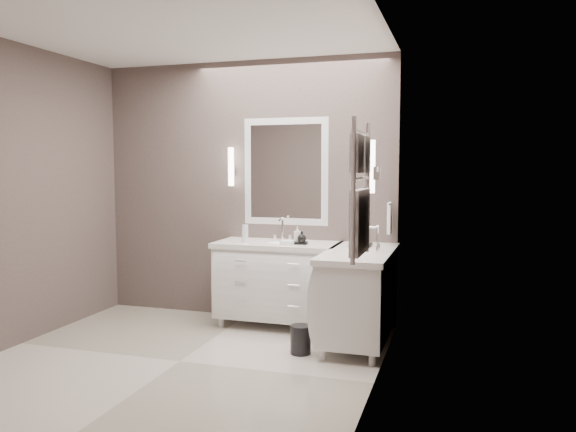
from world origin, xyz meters
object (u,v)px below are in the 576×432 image
(vanity_right, at_px, (359,291))
(towel_ladder, at_px, (360,198))
(vanity_back, at_px, (278,278))
(waste_bin, at_px, (301,340))

(vanity_right, distance_m, towel_ladder, 1.60)
(vanity_back, distance_m, waste_bin, 0.95)
(vanity_right, height_order, waste_bin, vanity_right)
(vanity_back, relative_size, towel_ladder, 1.38)
(vanity_back, distance_m, towel_ladder, 2.16)
(vanity_right, xyz_separation_m, waste_bin, (-0.43, -0.42, -0.36))
(vanity_back, bearing_deg, vanity_right, -20.38)
(vanity_back, relative_size, waste_bin, 5.03)
(waste_bin, bearing_deg, vanity_right, 44.90)
(vanity_right, relative_size, towel_ladder, 1.38)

